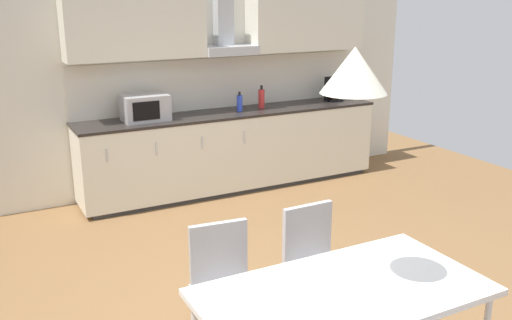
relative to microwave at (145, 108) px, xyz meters
The scene contains 12 objects.
wall_back 0.43m from the microwave, 107.02° to the left, with size 7.53×0.10×2.59m, color silver.
kitchen_counter 1.20m from the microwave, ahead, with size 3.63×0.63×0.93m.
backsplash_tile 1.09m from the microwave, 15.65° to the left, with size 3.61×0.02×0.59m, color silver.
upper_wall_cabinets 1.33m from the microwave, ahead, with size 3.61×0.40×0.65m.
microwave is the anchor object (origin of this frame).
coffee_maker 2.46m from the microwave, ahead, with size 0.18×0.19×0.30m.
bottle_blue 1.12m from the microwave, ahead, with size 0.07×0.07×0.23m.
bottle_red 1.43m from the microwave, ahead, with size 0.07×0.07×0.27m.
dining_table 3.73m from the microwave, 91.28° to the right, with size 1.54×0.81×0.76m.
chair_far_right 2.99m from the microwave, 84.89° to the right, with size 0.41×0.41×0.87m.
chair_far_left 3.01m from the microwave, 98.18° to the right, with size 0.44×0.44×0.87m.
pendant_lamp 3.81m from the microwave, 91.28° to the right, with size 0.32×0.32×0.22m, color silver.
Camera 1 is at (-1.63, -3.19, 2.26)m, focal length 40.00 mm.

